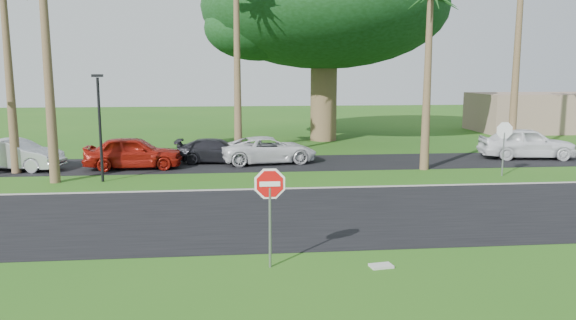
{
  "coord_description": "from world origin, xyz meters",
  "views": [
    {
      "loc": [
        -0.43,
        -16.24,
        4.81
      ],
      "look_at": [
        1.5,
        2.42,
        1.8
      ],
      "focal_mm": 35.0,
      "sensor_mm": 36.0,
      "label": 1
    }
  ],
  "objects_px": {
    "car_pickup": "(527,143)",
    "car_minivan": "(269,150)",
    "car_red": "(134,153)",
    "stop_sign_far": "(504,138)",
    "stop_sign_near": "(270,197)",
    "car_silver": "(15,155)",
    "car_dark": "(217,151)"
  },
  "relations": [
    {
      "from": "stop_sign_far",
      "to": "car_minivan",
      "type": "bearing_deg",
      "value": -23.89
    },
    {
      "from": "car_red",
      "to": "car_minivan",
      "type": "relative_size",
      "value": 0.94
    },
    {
      "from": "stop_sign_far",
      "to": "car_silver",
      "type": "bearing_deg",
      "value": -9.42
    },
    {
      "from": "car_dark",
      "to": "car_pickup",
      "type": "bearing_deg",
      "value": -87.35
    },
    {
      "from": "car_red",
      "to": "car_pickup",
      "type": "bearing_deg",
      "value": -88.59
    },
    {
      "from": "stop_sign_far",
      "to": "car_pickup",
      "type": "distance_m",
      "value": 6.08
    },
    {
      "from": "stop_sign_far",
      "to": "car_red",
      "type": "bearing_deg",
      "value": -11.99
    },
    {
      "from": "stop_sign_far",
      "to": "car_minivan",
      "type": "relative_size",
      "value": 0.53
    },
    {
      "from": "car_silver",
      "to": "car_red",
      "type": "bearing_deg",
      "value": -78.11
    },
    {
      "from": "car_dark",
      "to": "car_minivan",
      "type": "relative_size",
      "value": 0.86
    },
    {
      "from": "car_minivan",
      "to": "stop_sign_far",
      "type": "bearing_deg",
      "value": -122.61
    },
    {
      "from": "car_silver",
      "to": "car_pickup",
      "type": "height_order",
      "value": "car_pickup"
    },
    {
      "from": "stop_sign_near",
      "to": "car_minivan",
      "type": "bearing_deg",
      "value": 86.09
    },
    {
      "from": "car_red",
      "to": "stop_sign_far",
      "type": "bearing_deg",
      "value": -103.49
    },
    {
      "from": "car_silver",
      "to": "car_pickup",
      "type": "distance_m",
      "value": 26.57
    },
    {
      "from": "car_minivan",
      "to": "car_pickup",
      "type": "xyz_separation_m",
      "value": [
        14.16,
        0.09,
        0.17
      ]
    },
    {
      "from": "car_minivan",
      "to": "car_red",
      "type": "bearing_deg",
      "value": 89.51
    },
    {
      "from": "stop_sign_near",
      "to": "stop_sign_far",
      "type": "height_order",
      "value": "same"
    },
    {
      "from": "stop_sign_near",
      "to": "car_silver",
      "type": "bearing_deg",
      "value": 127.44
    },
    {
      "from": "stop_sign_near",
      "to": "car_dark",
      "type": "xyz_separation_m",
      "value": [
        -1.61,
        16.03,
        -1.15
      ]
    },
    {
      "from": "car_dark",
      "to": "car_pickup",
      "type": "height_order",
      "value": "car_pickup"
    },
    {
      "from": "stop_sign_far",
      "to": "car_silver",
      "type": "xyz_separation_m",
      "value": [
        -22.82,
        3.79,
        -1.02
      ]
    },
    {
      "from": "stop_sign_near",
      "to": "car_dark",
      "type": "distance_m",
      "value": 16.15
    },
    {
      "from": "car_pickup",
      "to": "car_minivan",
      "type": "bearing_deg",
      "value": 98.39
    },
    {
      "from": "stop_sign_near",
      "to": "car_silver",
      "type": "distance_m",
      "value": 18.65
    },
    {
      "from": "stop_sign_near",
      "to": "car_pickup",
      "type": "height_order",
      "value": "stop_sign_near"
    },
    {
      "from": "car_red",
      "to": "car_pickup",
      "type": "height_order",
      "value": "car_pickup"
    },
    {
      "from": "stop_sign_near",
      "to": "car_red",
      "type": "distance_m",
      "value": 15.73
    },
    {
      "from": "car_silver",
      "to": "car_red",
      "type": "xyz_separation_m",
      "value": [
        5.66,
        -0.14,
        0.05
      ]
    },
    {
      "from": "car_silver",
      "to": "car_minivan",
      "type": "distance_m",
      "value": 12.42
    },
    {
      "from": "stop_sign_near",
      "to": "stop_sign_far",
      "type": "xyz_separation_m",
      "value": [
        11.5,
        11.0,
        0.0
      ]
    },
    {
      "from": "stop_sign_near",
      "to": "car_pickup",
      "type": "xyz_separation_m",
      "value": [
        15.23,
        15.71,
        -0.92
      ]
    }
  ]
}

